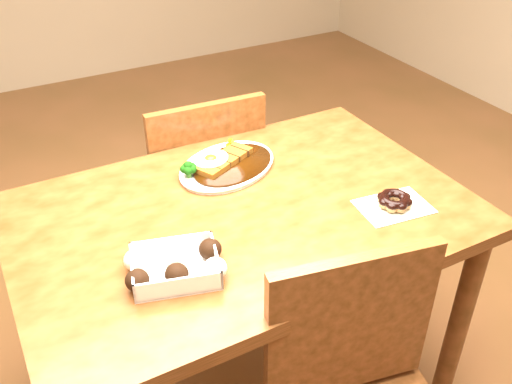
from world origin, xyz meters
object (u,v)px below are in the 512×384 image
chair_far (199,189)px  katsu_curry_plate (225,164)px  table (244,239)px  donut_box (175,265)px  pon_de_ring (394,201)px

chair_far → katsu_curry_plate: 0.44m
table → chair_far: (0.09, 0.53, -0.17)m
table → chair_far: size_ratio=1.38×
table → donut_box: donut_box is taller
donut_box → pon_de_ring: bearing=-2.5°
chair_far → donut_box: 0.82m
table → donut_box: bearing=-148.8°
katsu_curry_plate → donut_box: (-0.30, -0.36, 0.01)m
donut_box → table: bearing=31.2°
katsu_curry_plate → donut_box: 0.47m
katsu_curry_plate → pon_de_ring: katsu_curry_plate is taller
chair_far → katsu_curry_plate: size_ratio=2.29×
katsu_curry_plate → pon_de_ring: bearing=-51.5°
table → pon_de_ring: (0.36, -0.18, 0.12)m
table → katsu_curry_plate: katsu_curry_plate is taller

